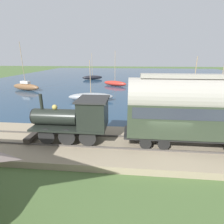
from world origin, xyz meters
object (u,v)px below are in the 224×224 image
(sailboat_brown, at_px, (26,86))
(rowboat_off_pier, at_px, (184,115))
(sailboat_yellow, at_px, (222,81))
(rowboat_far_out, at_px, (37,112))
(passenger_coach, at_px, (198,108))
(sailboat_black, at_px, (92,77))
(sailboat_blue, at_px, (218,95))
(sailboat_gray, at_px, (91,97))
(sailboat_green, at_px, (191,103))
(steam_locomotive, at_px, (77,117))
(sailboat_red, at_px, (115,83))
(rowboat_near_shore, at_px, (143,108))

(sailboat_brown, relative_size, rowboat_off_pier, 3.25)
(sailboat_brown, bearing_deg, sailboat_yellow, -58.00)
(rowboat_far_out, bearing_deg, passenger_coach, -83.39)
(sailboat_black, relative_size, sailboat_blue, 0.77)
(sailboat_gray, distance_m, rowboat_off_pier, 12.72)
(sailboat_brown, height_order, sailboat_green, sailboat_brown)
(steam_locomotive, bearing_deg, passenger_coach, -90.00)
(sailboat_red, distance_m, sailboat_blue, 19.69)
(rowboat_far_out, bearing_deg, sailboat_gray, -4.57)
(passenger_coach, height_order, rowboat_near_shore, passenger_coach)
(sailboat_gray, bearing_deg, rowboat_far_out, 136.61)
(sailboat_gray, distance_m, sailboat_brown, 15.49)
(sailboat_red, bearing_deg, rowboat_near_shore, -137.82)
(passenger_coach, xyz_separation_m, sailboat_red, (26.84, 7.32, -2.54))
(rowboat_off_pier, bearing_deg, sailboat_green, -31.88)
(sailboat_green, height_order, sailboat_blue, sailboat_blue)
(sailboat_brown, distance_m, sailboat_yellow, 42.59)
(sailboat_gray, distance_m, sailboat_yellow, 32.98)
(steam_locomotive, height_order, sailboat_brown, sailboat_brown)
(sailboat_red, bearing_deg, sailboat_yellow, -50.90)
(rowboat_far_out, bearing_deg, sailboat_green, -45.96)
(rowboat_near_shore, height_order, rowboat_off_pier, rowboat_off_pier)
(sailboat_gray, relative_size, sailboat_brown, 0.76)
(sailboat_brown, relative_size, sailboat_green, 1.39)
(rowboat_far_out, height_order, rowboat_off_pier, rowboat_off_pier)
(rowboat_far_out, bearing_deg, rowboat_near_shore, -45.22)
(sailboat_green, distance_m, sailboat_blue, 7.37)
(sailboat_black, bearing_deg, sailboat_green, -167.80)
(passenger_coach, distance_m, rowboat_off_pier, 7.77)
(sailboat_black, height_order, sailboat_brown, sailboat_brown)
(sailboat_gray, distance_m, sailboat_blue, 18.63)
(rowboat_far_out, distance_m, rowboat_off_pier, 15.91)
(sailboat_black, bearing_deg, sailboat_yellow, -120.24)
(steam_locomotive, relative_size, sailboat_yellow, 0.78)
(sailboat_red, distance_m, rowboat_far_out, 21.46)
(sailboat_yellow, relative_size, rowboat_far_out, 3.56)
(sailboat_green, height_order, sailboat_yellow, sailboat_yellow)
(rowboat_far_out, bearing_deg, sailboat_black, 31.09)
(steam_locomotive, distance_m, sailboat_gray, 13.37)
(sailboat_green, height_order, rowboat_far_out, sailboat_green)
(steam_locomotive, xyz_separation_m, sailboat_gray, (13.13, 1.91, -1.65))
(sailboat_brown, relative_size, rowboat_near_shore, 3.99)
(sailboat_green, height_order, rowboat_near_shore, sailboat_green)
(sailboat_green, xyz_separation_m, sailboat_yellow, (21.53, -13.95, -0.01))
(sailboat_green, xyz_separation_m, rowboat_far_out, (-4.04, 17.72, -0.41))
(sailboat_brown, xyz_separation_m, rowboat_far_out, (-13.43, -9.16, -0.47))
(sailboat_gray, xyz_separation_m, sailboat_green, (-2.51, -13.00, 0.06))
(sailboat_black, height_order, sailboat_green, sailboat_black)
(sailboat_gray, height_order, rowboat_far_out, sailboat_gray)
(passenger_coach, bearing_deg, sailboat_green, -17.44)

